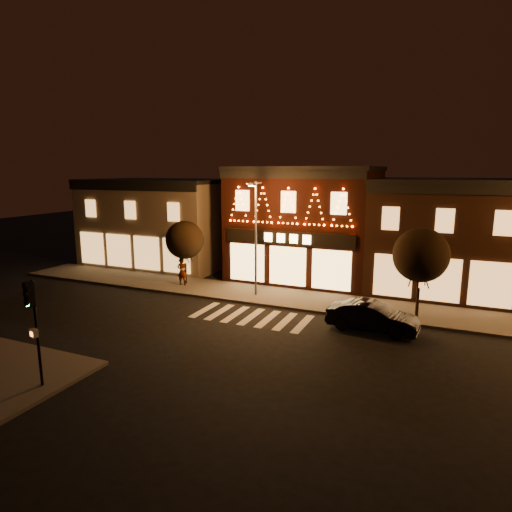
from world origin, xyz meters
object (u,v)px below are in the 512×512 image
Objects in this scene: dark_sedan at (372,317)px; pedestrian at (182,271)px; traffic_signal_near at (33,313)px; streetlamp_mid at (255,230)px.

dark_sedan is 13.97m from pedestrian.
pedestrian is (-3.25, 14.59, -1.90)m from traffic_signal_near.
pedestrian is at bearing 79.86° from dark_sedan.
traffic_signal_near reaches higher than pedestrian.
streetlamp_mid reaches higher than pedestrian.
streetlamp_mid is 6.61m from pedestrian.
streetlamp_mid is 3.75× the size of pedestrian.
pedestrian is at bearing -169.57° from streetlamp_mid.
traffic_signal_near is 0.56× the size of streetlamp_mid.
streetlamp_mid is at bearing 165.91° from pedestrian.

